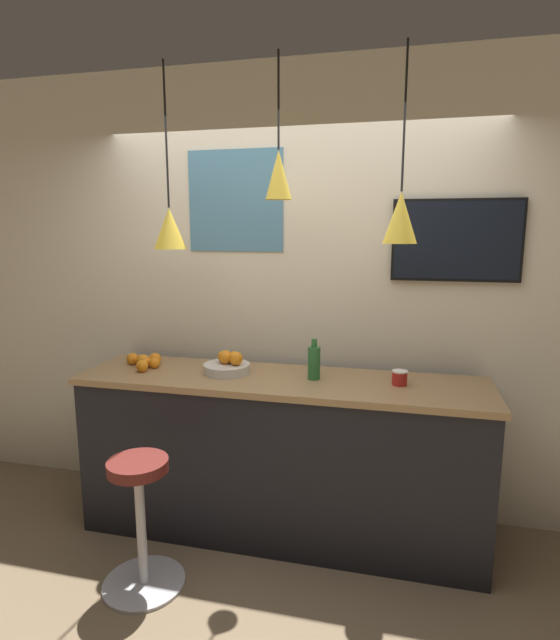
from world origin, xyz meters
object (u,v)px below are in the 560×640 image
(bar_stool, at_px, (140,513))
(spread_jar, at_px, (400,378))
(fruit_bowl, at_px, (228,365))
(juice_bottle, at_px, (314,362))
(mounted_tv, at_px, (456,240))

(bar_stool, distance_m, spread_jar, 1.58)
(fruit_bowl, relative_size, spread_jar, 3.28)
(fruit_bowl, height_order, juice_bottle, juice_bottle)
(juice_bottle, relative_size, mounted_tv, 0.33)
(bar_stool, relative_size, mounted_tv, 0.96)
(fruit_bowl, bearing_deg, spread_jar, -0.18)
(mounted_tv, bearing_deg, spread_jar, -130.49)
(fruit_bowl, xyz_separation_m, mounted_tv, (1.32, 0.34, 0.76))
(mounted_tv, bearing_deg, fruit_bowl, -165.59)
(juice_bottle, bearing_deg, bar_stool, -139.86)
(bar_stool, bearing_deg, juice_bottle, 40.14)
(fruit_bowl, relative_size, juice_bottle, 1.17)
(fruit_bowl, distance_m, juice_bottle, 0.54)
(juice_bottle, xyz_separation_m, spread_jar, (0.49, 0.00, -0.06))
(bar_stool, distance_m, fruit_bowl, 0.96)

